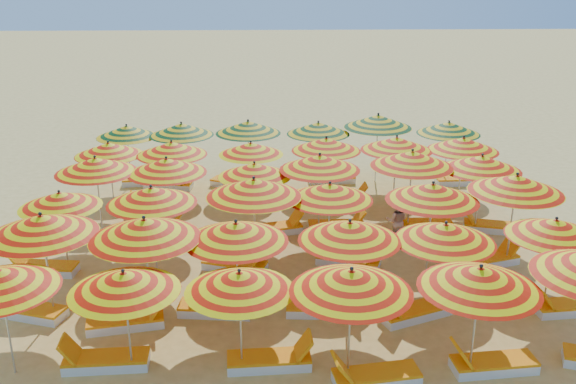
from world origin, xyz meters
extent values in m
plane|color=#E9C367|center=(0.00, 0.00, 0.00)|extent=(120.00, 120.00, 0.00)
cylinder|color=silver|center=(-5.70, -5.55, 1.13)|extent=(0.04, 0.04, 2.25)
cone|color=orange|center=(-5.70, -5.55, 2.10)|extent=(2.89, 2.89, 0.43)
cylinder|color=silver|center=(-3.35, -5.58, 1.08)|extent=(0.04, 0.04, 2.17)
cone|color=orange|center=(-3.35, -5.58, 2.02)|extent=(2.87, 2.87, 0.41)
sphere|color=black|center=(-3.35, -5.58, 2.26)|extent=(0.07, 0.07, 0.07)
cylinder|color=silver|center=(-1.13, -5.60, 1.07)|extent=(0.04, 0.04, 2.15)
cone|color=orange|center=(-1.13, -5.60, 2.00)|extent=(2.25, 2.25, 0.41)
sphere|color=black|center=(-1.13, -5.60, 2.24)|extent=(0.07, 0.07, 0.07)
cylinder|color=silver|center=(0.97, -6.00, 1.17)|extent=(0.04, 0.04, 2.35)
cone|color=orange|center=(0.97, -6.00, 2.19)|extent=(2.99, 2.99, 0.45)
sphere|color=black|center=(0.97, -6.00, 2.45)|extent=(0.08, 0.08, 0.08)
cylinder|color=silver|center=(3.41, -5.95, 1.17)|extent=(0.04, 0.04, 2.34)
cone|color=orange|center=(3.41, -5.95, 2.18)|extent=(3.01, 3.01, 0.45)
sphere|color=black|center=(3.41, -5.95, 2.44)|extent=(0.08, 0.08, 0.08)
cylinder|color=silver|center=(-5.59, -3.37, 1.23)|extent=(0.05, 0.05, 2.47)
cone|color=orange|center=(-5.59, -3.37, 2.30)|extent=(2.95, 2.95, 0.47)
sphere|color=black|center=(-5.59, -3.37, 2.57)|extent=(0.08, 0.08, 0.08)
cylinder|color=silver|center=(-3.27, -3.67, 1.23)|extent=(0.05, 0.05, 2.47)
cone|color=orange|center=(-3.27, -3.67, 2.30)|extent=(2.96, 2.96, 0.47)
sphere|color=black|center=(-3.27, -3.67, 2.57)|extent=(0.08, 0.08, 0.08)
cylinder|color=silver|center=(-1.28, -3.61, 1.17)|extent=(0.04, 0.04, 2.33)
cone|color=orange|center=(-1.28, -3.61, 2.18)|extent=(3.07, 3.07, 0.44)
sphere|color=black|center=(-1.28, -3.61, 2.43)|extent=(0.08, 0.08, 0.08)
cylinder|color=silver|center=(1.23, -3.62, 1.16)|extent=(0.04, 0.04, 2.32)
cone|color=orange|center=(1.23, -3.62, 2.16)|extent=(2.35, 2.35, 0.44)
sphere|color=black|center=(1.23, -3.62, 2.42)|extent=(0.08, 0.08, 0.08)
cylinder|color=silver|center=(3.36, -3.68, 1.13)|extent=(0.04, 0.04, 2.27)
cone|color=orange|center=(3.36, -3.68, 2.12)|extent=(2.90, 2.90, 0.43)
sphere|color=black|center=(3.36, -3.68, 2.36)|extent=(0.08, 0.08, 0.08)
cylinder|color=silver|center=(5.97, -3.39, 1.11)|extent=(0.04, 0.04, 2.22)
cone|color=orange|center=(5.97, -3.39, 2.07)|extent=(2.80, 2.80, 0.42)
sphere|color=black|center=(5.97, -3.39, 2.31)|extent=(0.07, 0.07, 0.07)
cylinder|color=silver|center=(-5.95, -0.94, 1.06)|extent=(0.04, 0.04, 2.13)
cone|color=orange|center=(-5.95, -0.94, 1.98)|extent=(2.66, 2.66, 0.41)
sphere|color=black|center=(-5.95, -0.94, 2.22)|extent=(0.07, 0.07, 0.07)
cylinder|color=silver|center=(-3.54, -1.19, 1.16)|extent=(0.04, 0.04, 2.32)
cone|color=orange|center=(-3.54, -1.19, 2.16)|extent=(3.04, 3.04, 0.44)
sphere|color=black|center=(-3.54, -1.19, 2.42)|extent=(0.08, 0.08, 0.08)
cylinder|color=silver|center=(-0.93, -1.12, 1.24)|extent=(0.05, 0.05, 2.48)
cone|color=orange|center=(-0.93, -1.12, 2.32)|extent=(2.50, 2.50, 0.47)
sphere|color=black|center=(-0.93, -1.12, 2.59)|extent=(0.08, 0.08, 0.08)
cylinder|color=silver|center=(1.04, -0.96, 1.14)|extent=(0.04, 0.04, 2.28)
cone|color=orange|center=(1.04, -0.96, 2.13)|extent=(2.29, 2.29, 0.44)
sphere|color=black|center=(1.04, -0.96, 2.38)|extent=(0.08, 0.08, 0.08)
cylinder|color=silver|center=(3.63, -1.38, 1.20)|extent=(0.05, 0.05, 2.40)
cone|color=orange|center=(3.63, -1.38, 2.24)|extent=(2.71, 2.71, 0.46)
sphere|color=black|center=(3.63, -1.38, 2.50)|extent=(0.08, 0.08, 0.08)
cylinder|color=silver|center=(5.92, -1.03, 1.24)|extent=(0.05, 0.05, 2.48)
cone|color=orange|center=(5.92, -1.03, 2.32)|extent=(3.28, 3.28, 0.47)
sphere|color=black|center=(5.92, -1.03, 2.59)|extent=(0.08, 0.08, 0.08)
cylinder|color=silver|center=(-5.57, 1.31, 1.18)|extent=(0.04, 0.04, 2.36)
cone|color=orange|center=(-5.57, 1.31, 2.20)|extent=(3.00, 3.00, 0.45)
sphere|color=black|center=(-5.57, 1.31, 2.46)|extent=(0.08, 0.08, 0.08)
cylinder|color=silver|center=(-3.51, 1.26, 1.17)|extent=(0.04, 0.04, 2.33)
cone|color=orange|center=(-3.51, 1.26, 2.18)|extent=(3.00, 3.00, 0.44)
sphere|color=black|center=(-3.51, 1.26, 2.43)|extent=(0.08, 0.08, 0.08)
cylinder|color=silver|center=(-0.96, 1.23, 1.09)|extent=(0.04, 0.04, 2.18)
cone|color=orange|center=(-0.96, 1.23, 2.03)|extent=(2.89, 2.89, 0.41)
sphere|color=black|center=(-0.96, 1.23, 2.27)|extent=(0.07, 0.07, 0.07)
cylinder|color=silver|center=(0.96, 1.28, 1.19)|extent=(0.05, 0.05, 2.39)
cone|color=orange|center=(0.96, 1.28, 2.23)|extent=(2.45, 2.45, 0.45)
sphere|color=black|center=(0.96, 1.28, 2.49)|extent=(0.08, 0.08, 0.08)
cylinder|color=silver|center=(3.68, 1.31, 1.23)|extent=(0.05, 0.05, 2.47)
cone|color=orange|center=(3.68, 1.31, 2.30)|extent=(3.23, 3.23, 0.47)
sphere|color=black|center=(3.68, 1.31, 2.57)|extent=(0.08, 0.08, 0.08)
cylinder|color=silver|center=(5.73, 1.19, 1.17)|extent=(0.04, 0.04, 2.34)
cone|color=orange|center=(5.73, 1.19, 2.19)|extent=(2.85, 2.85, 0.45)
sphere|color=black|center=(5.73, 1.19, 2.45)|extent=(0.08, 0.08, 0.08)
cylinder|color=silver|center=(-5.71, 3.48, 1.10)|extent=(0.04, 0.04, 2.20)
cone|color=orange|center=(-5.71, 3.48, 2.06)|extent=(2.92, 2.92, 0.42)
sphere|color=black|center=(-5.71, 3.48, 2.30)|extent=(0.07, 0.07, 0.07)
cylinder|color=silver|center=(-3.64, 3.25, 1.14)|extent=(0.04, 0.04, 2.28)
cone|color=orange|center=(-3.64, 3.25, 2.12)|extent=(2.29, 2.29, 0.43)
sphere|color=black|center=(-3.64, 3.25, 2.37)|extent=(0.08, 0.08, 0.08)
cylinder|color=silver|center=(-1.12, 3.63, 1.06)|extent=(0.04, 0.04, 2.13)
cone|color=orange|center=(-1.12, 3.63, 1.99)|extent=(2.43, 2.43, 0.41)
sphere|color=black|center=(-1.12, 3.63, 2.22)|extent=(0.07, 0.07, 0.07)
cylinder|color=silver|center=(1.35, 3.55, 1.14)|extent=(0.04, 0.04, 2.28)
cone|color=orange|center=(1.35, 3.55, 2.13)|extent=(2.37, 2.37, 0.43)
sphere|color=black|center=(1.35, 3.55, 2.38)|extent=(0.08, 0.08, 0.08)
cylinder|color=silver|center=(3.63, 3.38, 1.17)|extent=(0.04, 0.04, 2.33)
cone|color=orange|center=(3.63, 3.38, 2.18)|extent=(2.48, 2.48, 0.44)
sphere|color=black|center=(3.63, 3.38, 2.43)|extent=(0.08, 0.08, 0.08)
cylinder|color=silver|center=(5.81, 3.32, 1.16)|extent=(0.04, 0.04, 2.32)
cone|color=orange|center=(5.81, 3.32, 2.16)|extent=(2.62, 2.62, 0.44)
sphere|color=black|center=(5.81, 3.32, 2.42)|extent=(0.08, 0.08, 0.08)
cylinder|color=silver|center=(-5.60, 5.85, 1.09)|extent=(0.04, 0.04, 2.18)
cone|color=#776B08|center=(-5.60, 5.85, 2.03)|extent=(2.47, 2.47, 0.41)
sphere|color=black|center=(-5.60, 5.85, 2.27)|extent=(0.07, 0.07, 0.07)
cylinder|color=silver|center=(-3.62, 5.64, 1.14)|extent=(0.04, 0.04, 2.29)
cone|color=#776B08|center=(-3.62, 5.64, 2.14)|extent=(2.38, 2.38, 0.44)
sphere|color=black|center=(-3.62, 5.64, 2.39)|extent=(0.08, 0.08, 0.08)
cylinder|color=silver|center=(-1.25, 5.69, 1.17)|extent=(0.04, 0.04, 2.34)
cone|color=#776B08|center=(-1.25, 5.69, 2.18)|extent=(2.73, 2.73, 0.45)
sphere|color=black|center=(-1.25, 5.69, 2.44)|extent=(0.08, 0.08, 0.08)
cylinder|color=silver|center=(1.26, 5.71, 1.14)|extent=(0.04, 0.04, 2.27)
cone|color=#776B08|center=(1.26, 5.71, 2.12)|extent=(2.93, 2.93, 0.43)
sphere|color=black|center=(1.26, 5.71, 2.37)|extent=(0.08, 0.08, 0.08)
cylinder|color=silver|center=(3.44, 5.93, 1.24)|extent=(0.05, 0.05, 2.47)
cone|color=#776B08|center=(3.44, 5.93, 2.31)|extent=(3.15, 3.15, 0.47)
sphere|color=black|center=(3.44, 5.93, 2.58)|extent=(0.08, 0.08, 0.08)
cylinder|color=silver|center=(5.94, 5.59, 1.14)|extent=(0.04, 0.04, 2.28)
cone|color=#776B08|center=(5.94, 5.59, 2.12)|extent=(2.52, 2.52, 0.43)
sphere|color=black|center=(5.94, 5.59, 2.37)|extent=(0.08, 0.08, 0.08)
cube|color=white|center=(-3.90, -5.41, 0.10)|extent=(1.73, 0.67, 0.20)
cube|color=orange|center=(-3.90, -5.41, 0.23)|extent=(1.73, 0.67, 0.06)
cube|color=orange|center=(-4.60, -5.45, 0.45)|extent=(0.39, 0.60, 0.48)
cube|color=white|center=(-0.58, -5.51, 0.10)|extent=(1.73, 0.68, 0.20)
cube|color=orange|center=(-0.58, -5.51, 0.23)|extent=(1.73, 0.68, 0.06)
cube|color=orange|center=(0.11, -5.47, 0.45)|extent=(0.40, 0.60, 0.48)
cube|color=white|center=(1.52, -6.12, 0.10)|extent=(1.77, 0.83, 0.20)
cube|color=orange|center=(1.52, -6.12, 0.23)|extent=(1.77, 0.83, 0.06)
cube|color=orange|center=(0.83, -6.23, 0.45)|extent=(0.45, 0.63, 0.48)
cube|color=white|center=(3.96, -5.79, 0.10)|extent=(1.75, 0.74, 0.20)
cube|color=orange|center=(3.96, -5.79, 0.23)|extent=(1.75, 0.74, 0.06)
cube|color=orange|center=(3.26, -5.85, 0.45)|extent=(0.42, 0.61, 0.48)
cube|color=white|center=(-6.14, -3.37, 0.10)|extent=(1.80, 1.08, 0.20)
cube|color=orange|center=(-6.14, -3.37, 0.23)|extent=(1.80, 1.08, 0.06)
cube|color=orange|center=(-6.80, -3.15, 0.45)|extent=(0.53, 0.66, 0.48)
cube|color=white|center=(-3.82, -3.91, 0.10)|extent=(1.78, 0.89, 0.20)
cube|color=orange|center=(-3.82, -3.91, 0.23)|extent=(1.78, 0.89, 0.06)
cube|color=orange|center=(-3.13, -3.78, 0.45)|extent=(0.47, 0.64, 0.48)
cube|color=white|center=(-1.83, -3.40, 0.10)|extent=(1.75, 0.76, 0.20)
cube|color=orange|center=(-1.83, -3.40, 0.23)|extent=(1.75, 0.76, 0.06)
cube|color=orange|center=(-1.14, -3.47, 0.45)|extent=(0.42, 0.62, 0.48)
cube|color=white|center=(0.68, -3.48, 0.10)|extent=(1.74, 0.70, 0.20)
cube|color=orange|center=(0.68, -3.48, 0.23)|extent=(1.74, 0.70, 0.06)
cube|color=orange|center=(1.38, -3.52, 0.45)|extent=(0.40, 0.60, 0.48)
cube|color=white|center=(2.81, -3.71, 0.10)|extent=(1.79, 1.18, 0.20)
cube|color=orange|center=(2.81, -3.71, 0.23)|extent=(1.79, 1.18, 0.06)
cube|color=orange|center=(2.16, -3.98, 0.45)|extent=(0.56, 0.68, 0.48)
cube|color=white|center=(6.52, -3.60, 0.10)|extent=(1.75, 0.74, 0.20)
cube|color=orange|center=(6.52, -3.60, 0.23)|extent=(1.75, 0.74, 0.06)
cube|color=orange|center=(5.82, -3.67, 0.45)|extent=(0.42, 0.61, 0.48)
cube|color=white|center=(-6.50, -1.17, 0.10)|extent=(1.75, 0.77, 0.20)
cube|color=orange|center=(-6.50, -1.17, 0.23)|extent=(1.75, 0.77, 0.06)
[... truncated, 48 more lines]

